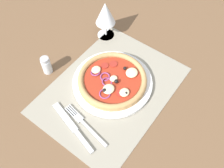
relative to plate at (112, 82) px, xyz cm
name	(u,v)px	position (x,y,z in cm)	size (l,w,h in cm)	color
ground_plane	(111,92)	(-2.11, -0.94, -2.20)	(190.00, 140.00, 2.40)	brown
placemat	(111,89)	(-2.11, -0.94, -0.80)	(47.31, 34.71, 0.40)	gray
plate	(112,82)	(0.00, 0.00, 0.00)	(26.41, 26.41, 1.21)	white
pizza	(112,80)	(-0.02, -0.05, 1.70)	(22.56, 22.56, 2.68)	tan
fork	(84,123)	(-16.88, -1.81, -0.38)	(4.42, 18.01, 0.44)	silver
knife	(72,126)	(-19.74, 0.23, -0.35)	(6.71, 19.76, 0.62)	silver
wine_glass	(105,14)	(16.84, 15.67, 9.05)	(7.20, 7.20, 14.90)	silver
pepper_shaker	(46,65)	(-8.91, 21.04, 2.25)	(3.20, 3.20, 6.70)	silver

